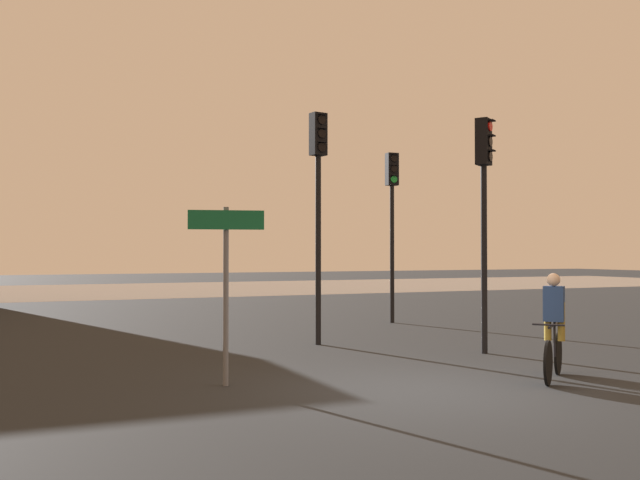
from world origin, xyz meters
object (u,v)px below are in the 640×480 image
(traffic_light_near_right, at_px, (484,190))
(direction_sign_post, at_px, (226,269))
(traffic_light_far_right, at_px, (392,205))
(traffic_light_center, at_px, (318,185))
(cyclist, at_px, (554,326))

(traffic_light_near_right, relative_size, direction_sign_post, 1.74)
(traffic_light_far_right, xyz_separation_m, traffic_light_center, (-3.77, -3.48, 0.12))
(traffic_light_near_right, bearing_deg, traffic_light_center, -80.42)
(traffic_light_center, distance_m, traffic_light_near_right, 3.47)
(cyclist, bearing_deg, traffic_light_far_right, -53.90)
(traffic_light_far_right, distance_m, direction_sign_post, 10.10)
(traffic_light_far_right, relative_size, traffic_light_center, 0.96)
(traffic_light_near_right, distance_m, cyclist, 3.67)
(traffic_light_far_right, bearing_deg, direction_sign_post, 50.00)
(traffic_light_far_right, height_order, traffic_light_center, traffic_light_center)
(traffic_light_near_right, bearing_deg, traffic_light_far_right, -137.20)
(traffic_light_far_right, bearing_deg, traffic_light_near_right, 80.67)
(traffic_light_near_right, relative_size, cyclist, 2.80)
(traffic_light_center, relative_size, cyclist, 3.02)
(direction_sign_post, bearing_deg, traffic_light_center, -115.63)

